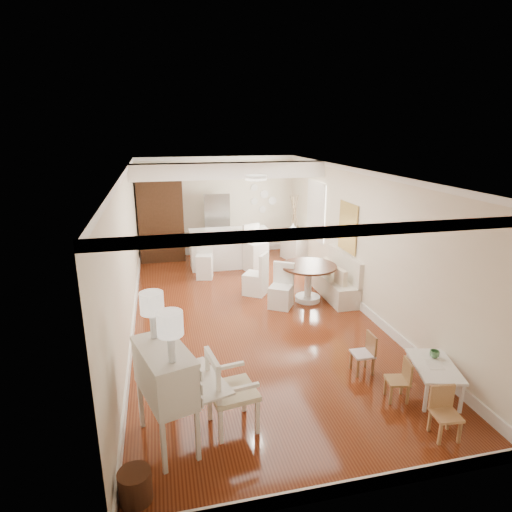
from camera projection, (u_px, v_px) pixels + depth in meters
name	position (u px, v px, depth m)	size (l,w,h in m)	color
room	(248.00, 213.00, 8.24)	(9.00, 9.04, 2.82)	maroon
secretary_bureau	(166.00, 397.00, 4.88)	(0.96, 0.98, 1.23)	silver
gustavian_armchair	(233.00, 390.00, 5.18)	(0.59, 0.59, 1.03)	white
wicker_basket	(135.00, 486.00, 4.22)	(0.33, 0.33, 0.33)	#4D2918
kids_table	(433.00, 379.00, 5.91)	(0.54, 0.90, 0.45)	white
kids_chair_a	(397.00, 380.00, 5.77)	(0.29, 0.29, 0.60)	#9F7648
kids_chair_b	(363.00, 353.00, 6.41)	(0.30, 0.30, 0.63)	#946943
kids_chair_c	(446.00, 414.00, 5.05)	(0.31, 0.31, 0.63)	#B07F50
banquette	(335.00, 276.00, 9.26)	(0.52, 1.60, 0.98)	silver
dining_table	(308.00, 283.00, 9.07)	(1.17, 1.17, 0.80)	#442316
slip_chair_near	(281.00, 286.00, 8.73)	(0.43, 0.45, 0.92)	white
slip_chair_far	(255.00, 274.00, 9.43)	(0.45, 0.47, 0.95)	white
breakfast_counter	(229.00, 248.00, 11.27)	(2.05, 0.65, 1.03)	white
bar_stool_left	(204.00, 260.00, 10.43)	(0.38, 0.38, 0.95)	white
bar_stool_right	(256.00, 248.00, 10.94)	(0.48, 0.48, 1.20)	white
pantry_cabinet	(161.00, 219.00, 11.73)	(1.20, 0.60, 2.30)	#381E11
fridge	(230.00, 225.00, 12.18)	(0.75, 0.65, 1.80)	silver
sideboard	(294.00, 245.00, 11.93)	(0.39, 0.87, 0.83)	beige
pencil_cup	(435.00, 354.00, 6.02)	(0.13, 0.13, 0.11)	#4F8757
branch_vase	(293.00, 227.00, 11.74)	(0.21, 0.21, 0.22)	white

